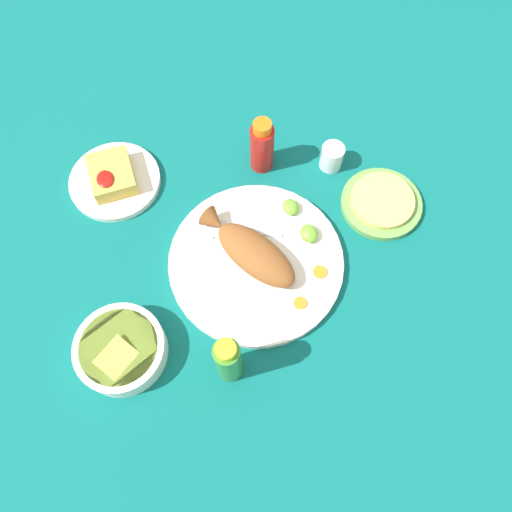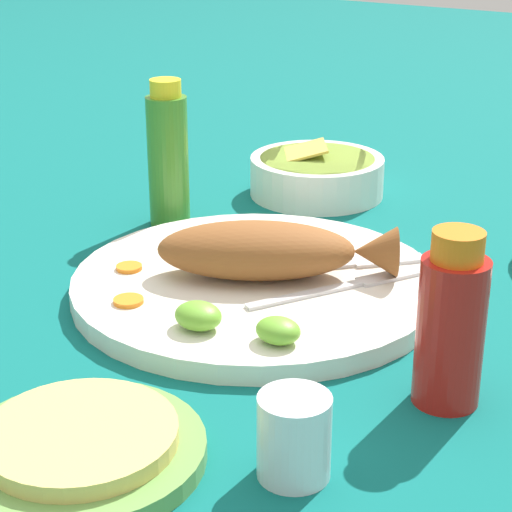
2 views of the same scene
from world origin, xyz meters
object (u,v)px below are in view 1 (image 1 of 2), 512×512
object	(u,v)px
salt_cup	(332,158)
guacamole_bowl	(121,349)
hot_sauce_bottle_green	(228,360)
tortilla_plate	(381,204)
fork_near	(216,243)
fried_fish	(251,251)
side_plate_fries	(115,181)
main_plate	(256,262)
fork_far	(230,226)
hot_sauce_bottle_red	(262,146)

from	to	relation	value
salt_cup	guacamole_bowl	bearing A→B (deg)	-62.56
hot_sauce_bottle_green	tortilla_plate	bearing A→B (deg)	119.89
fork_near	tortilla_plate	bearing A→B (deg)	-138.14
fried_fish	tortilla_plate	xyz separation A→B (m)	(-0.04, 0.29, -0.04)
fried_fish	fork_near	distance (m)	0.08
side_plate_fries	guacamole_bowl	bearing A→B (deg)	-9.29
main_plate	salt_cup	distance (m)	0.28
guacamole_bowl	fork_near	bearing A→B (deg)	124.67
fork_near	tortilla_plate	distance (m)	0.35
guacamole_bowl	tortilla_plate	distance (m)	0.59
side_plate_fries	tortilla_plate	bearing A→B (deg)	66.21
fried_fish	fork_near	world-z (taller)	fried_fish
fork_far	side_plate_fries	bearing A→B (deg)	-12.33
fried_fish	hot_sauce_bottle_red	world-z (taller)	hot_sauce_bottle_red
salt_cup	guacamole_bowl	size ratio (longest dim) A/B	0.36
hot_sauce_bottle_green	salt_cup	bearing A→B (deg)	136.70
fried_fish	hot_sauce_bottle_green	bearing A→B (deg)	-58.62
guacamole_bowl	salt_cup	bearing A→B (deg)	117.44
hot_sauce_bottle_green	side_plate_fries	xyz separation A→B (m)	(-0.45, -0.12, -0.07)
side_plate_fries	guacamole_bowl	world-z (taller)	guacamole_bowl
fork_near	guacamole_bowl	size ratio (longest dim) A/B	0.88
hot_sauce_bottle_green	side_plate_fries	size ratio (longest dim) A/B	0.85
fork_near	hot_sauce_bottle_red	distance (m)	0.22
main_plate	fried_fish	world-z (taller)	fried_fish
main_plate	fried_fish	distance (m)	0.04
main_plate	salt_cup	world-z (taller)	salt_cup
main_plate	hot_sauce_bottle_green	world-z (taller)	hot_sauce_bottle_green
fork_near	salt_cup	bearing A→B (deg)	-114.61
fork_far	salt_cup	size ratio (longest dim) A/B	2.88
fried_fish	fork_near	bearing A→B (deg)	-160.91
main_plate	side_plate_fries	size ratio (longest dim) A/B	1.79
salt_cup	side_plate_fries	bearing A→B (deg)	-102.47
hot_sauce_bottle_red	guacamole_bowl	xyz separation A→B (m)	(0.31, -0.37, -0.04)
fried_fish	salt_cup	size ratio (longest dim) A/B	3.82
fried_fish	hot_sauce_bottle_red	distance (m)	0.23
fried_fish	side_plate_fries	xyz separation A→B (m)	(-0.26, -0.22, -0.04)
salt_cup	side_plate_fries	distance (m)	0.46
fork_far	side_plate_fries	xyz separation A→B (m)	(-0.19, -0.20, -0.01)
guacamole_bowl	main_plate	bearing A→B (deg)	108.11
main_plate	guacamole_bowl	distance (m)	0.30
fried_fish	hot_sauce_bottle_green	distance (m)	0.22
tortilla_plate	hot_sauce_bottle_green	bearing A→B (deg)	-60.11
main_plate	fork_far	distance (m)	0.09
fried_fish	fork_far	bearing A→B (deg)	164.51
main_plate	hot_sauce_bottle_green	xyz separation A→B (m)	(0.18, -0.11, 0.07)
fork_near	hot_sauce_bottle_red	size ratio (longest dim) A/B	1.06
salt_cup	guacamole_bowl	distance (m)	0.57
fork_far	side_plate_fries	size ratio (longest dim) A/B	0.87
tortilla_plate	fork_near	bearing A→B (deg)	-92.34
guacamole_bowl	hot_sauce_bottle_green	bearing A→B (deg)	62.89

